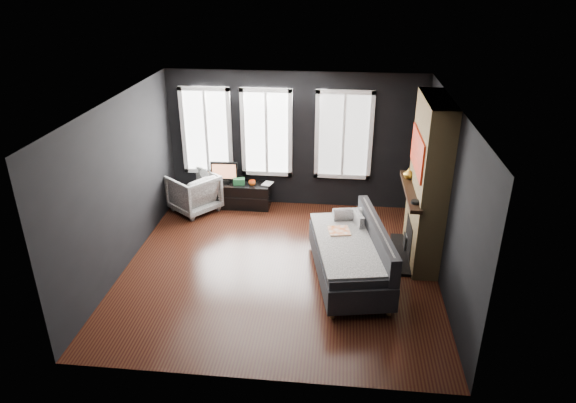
# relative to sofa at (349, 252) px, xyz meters

# --- Properties ---
(floor) EXTENTS (5.00, 5.00, 0.00)m
(floor) POSITION_rel_sofa_xyz_m (-1.10, 0.19, -0.47)
(floor) COLOR black
(floor) RESTS_ON ground
(ceiling) EXTENTS (5.00, 5.00, 0.00)m
(ceiling) POSITION_rel_sofa_xyz_m (-1.10, 0.19, 2.23)
(ceiling) COLOR white
(ceiling) RESTS_ON ground
(wall_back) EXTENTS (5.00, 0.02, 2.70)m
(wall_back) POSITION_rel_sofa_xyz_m (-1.10, 2.69, 0.88)
(wall_back) COLOR black
(wall_back) RESTS_ON ground
(wall_left) EXTENTS (0.02, 5.00, 2.70)m
(wall_left) POSITION_rel_sofa_xyz_m (-3.60, 0.19, 0.88)
(wall_left) COLOR black
(wall_left) RESTS_ON ground
(wall_right) EXTENTS (0.02, 5.00, 2.70)m
(wall_right) POSITION_rel_sofa_xyz_m (1.40, 0.19, 0.88)
(wall_right) COLOR black
(wall_right) RESTS_ON ground
(windows) EXTENTS (4.00, 0.16, 1.76)m
(windows) POSITION_rel_sofa_xyz_m (-1.55, 2.65, 1.91)
(windows) COLOR white
(windows) RESTS_ON wall_back
(fireplace) EXTENTS (0.70, 1.62, 2.70)m
(fireplace) POSITION_rel_sofa_xyz_m (1.20, 0.79, 0.88)
(fireplace) COLOR #93724C
(fireplace) RESTS_ON floor
(sofa) EXTENTS (1.47, 2.35, 0.94)m
(sofa) POSITION_rel_sofa_xyz_m (0.00, 0.00, 0.00)
(sofa) COLOR black
(sofa) RESTS_ON floor
(stripe_pillow) EXTENTS (0.18, 0.35, 0.34)m
(stripe_pillow) POSITION_rel_sofa_xyz_m (0.14, 0.57, 0.21)
(stripe_pillow) COLOR gray
(stripe_pillow) RESTS_ON sofa
(armchair) EXTENTS (1.11, 1.12, 0.85)m
(armchair) POSITION_rel_sofa_xyz_m (-3.05, 2.14, -0.05)
(armchair) COLOR white
(armchair) RESTS_ON floor
(media_console) EXTENTS (1.46, 0.47, 0.50)m
(media_console) POSITION_rel_sofa_xyz_m (-2.30, 2.43, -0.22)
(media_console) COLOR black
(media_console) RESTS_ON floor
(monitor) EXTENTS (0.56, 0.14, 0.49)m
(monitor) POSITION_rel_sofa_xyz_m (-2.49, 2.46, 0.28)
(monitor) COLOR black
(monitor) RESTS_ON media_console
(desk_fan) EXTENTS (0.28, 0.28, 0.31)m
(desk_fan) POSITION_rel_sofa_xyz_m (-2.88, 2.41, 0.18)
(desk_fan) COLOR #9E9E9E
(desk_fan) RESTS_ON media_console
(mug) EXTENTS (0.15, 0.13, 0.13)m
(mug) POSITION_rel_sofa_xyz_m (-1.91, 2.36, 0.10)
(mug) COLOR orange
(mug) RESTS_ON media_console
(book) EXTENTS (0.18, 0.07, 0.25)m
(book) POSITION_rel_sofa_xyz_m (-1.71, 2.48, 0.15)
(book) COLOR tan
(book) RESTS_ON media_console
(storage_box) EXTENTS (0.24, 0.17, 0.12)m
(storage_box) POSITION_rel_sofa_xyz_m (-2.18, 2.39, 0.09)
(storage_box) COLOR #29733E
(storage_box) RESTS_ON media_console
(mantel_vase) EXTENTS (0.22, 0.23, 0.17)m
(mantel_vase) POSITION_rel_sofa_xyz_m (0.95, 1.24, 0.85)
(mantel_vase) COLOR gold
(mantel_vase) RESTS_ON fireplace
(mantel_clock) EXTENTS (0.17, 0.17, 0.04)m
(mantel_clock) POSITION_rel_sofa_xyz_m (0.95, 0.24, 0.78)
(mantel_clock) COLOR black
(mantel_clock) RESTS_ON fireplace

